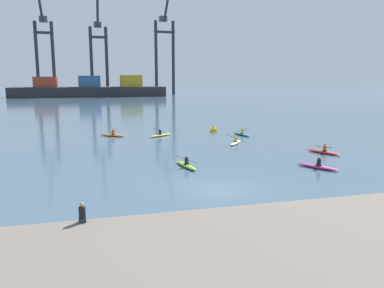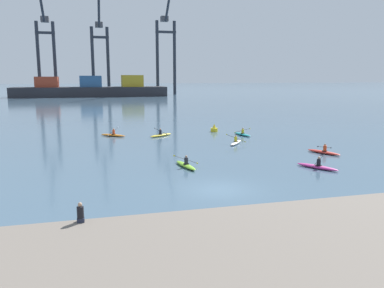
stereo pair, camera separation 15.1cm
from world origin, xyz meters
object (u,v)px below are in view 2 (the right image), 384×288
(kayak_orange, at_px, (113,135))
(kayak_teal, at_px, (242,134))
(gantry_crane_east_mid, at_px, (166,45))
(kayak_lime, at_px, (186,165))
(kayak_red, at_px, (324,152))
(seated_onlooker, at_px, (80,213))
(kayak_magenta, at_px, (317,166))
(channel_buoy, at_px, (214,129))
(container_barge, at_px, (92,89))
(gantry_crane_west_mid, at_px, (100,48))
(kayak_yellow, at_px, (161,135))
(gantry_crane_west, at_px, (46,45))
(kayak_white, at_px, (236,142))

(kayak_orange, bearing_deg, kayak_teal, -12.05)
(gantry_crane_east_mid, distance_m, kayak_lime, 127.13)
(kayak_lime, xyz_separation_m, kayak_red, (13.52, 2.00, 0.00))
(kayak_orange, relative_size, seated_onlooker, 3.36)
(gantry_crane_east_mid, bearing_deg, kayak_teal, -96.17)
(kayak_magenta, xyz_separation_m, kayak_orange, (-14.25, 20.59, 0.00))
(channel_buoy, distance_m, kayak_teal, 4.60)
(container_barge, bearing_deg, kayak_red, -79.85)
(seated_onlooker, bearing_deg, gantry_crane_east_mid, 77.54)
(kayak_orange, distance_m, seated_onlooker, 29.41)
(gantry_crane_west_mid, xyz_separation_m, kayak_yellow, (3.70, -108.94, -17.58))
(gantry_crane_west, relative_size, kayak_white, 12.38)
(kayak_lime, height_order, kayak_teal, kayak_lime)
(gantry_crane_east_mid, bearing_deg, kayak_orange, -104.22)
(gantry_crane_west_mid, bearing_deg, kayak_teal, -83.16)
(gantry_crane_west, relative_size, gantry_crane_west_mid, 0.99)
(seated_onlooker, bearing_deg, gantry_crane_west_mid, 87.99)
(gantry_crane_east_mid, xyz_separation_m, seated_onlooker, (-29.91, -135.37, -18.24))
(kayak_red, height_order, seated_onlooker, seated_onlooker)
(kayak_white, distance_m, seated_onlooker, 25.66)
(gantry_crane_west_mid, bearing_deg, container_barge, -109.40)
(container_barge, relative_size, kayak_white, 17.16)
(gantry_crane_east_mid, relative_size, kayak_lime, 11.87)
(gantry_crane_east_mid, distance_m, kayak_orange, 111.13)
(channel_buoy, distance_m, kayak_lime, 20.11)
(gantry_crane_west_mid, distance_m, kayak_white, 117.89)
(container_barge, relative_size, seated_onlooker, 59.35)
(kayak_magenta, height_order, kayak_yellow, kayak_magenta)
(gantry_crane_west_mid, xyz_separation_m, kayak_magenta, (12.47, -128.11, -17.58))
(channel_buoy, bearing_deg, gantry_crane_east_mid, 82.39)
(kayak_orange, bearing_deg, kayak_magenta, -55.31)
(kayak_yellow, bearing_deg, seated_onlooker, -107.01)
(container_barge, height_order, gantry_crane_west, gantry_crane_west)
(channel_buoy, bearing_deg, seated_onlooker, -117.81)
(gantry_crane_west_mid, height_order, gantry_crane_east_mid, gantry_crane_east_mid)
(gantry_crane_east_mid, bearing_deg, kayak_magenta, -95.70)
(kayak_teal, bearing_deg, gantry_crane_east_mid, 83.83)
(kayak_yellow, bearing_deg, kayak_teal, -10.62)
(seated_onlooker, bearing_deg, kayak_yellow, 72.99)
(gantry_crane_west_mid, bearing_deg, kayak_lime, -88.72)
(container_barge, relative_size, kayak_yellow, 16.92)
(gantry_crane_west_mid, distance_m, seated_onlooker, 137.86)
(kayak_lime, relative_size, kayak_white, 1.12)
(gantry_crane_west, distance_m, kayak_red, 126.83)
(kayak_red, bearing_deg, kayak_orange, 139.33)
(container_barge, height_order, kayak_white, container_barge)
(kayak_teal, bearing_deg, kayak_white, -118.19)
(container_barge, relative_size, gantry_crane_west_mid, 1.38)
(gantry_crane_west_mid, distance_m, kayak_lime, 126.34)
(container_barge, relative_size, kayak_teal, 15.39)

